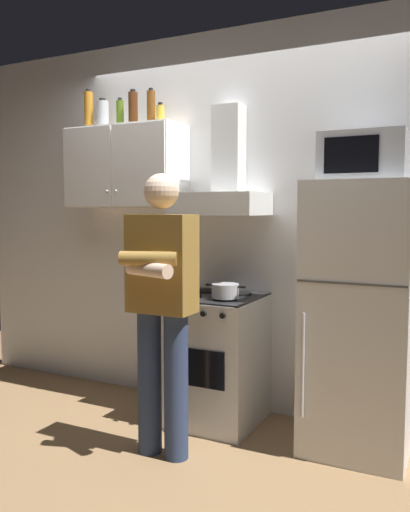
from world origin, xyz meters
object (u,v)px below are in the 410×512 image
refrigerator (360,317)px  person_standing (162,303)px  microwave (364,157)px  stove_oven (215,358)px  bottle_canister_steel (103,115)px  bottle_rum_dark (133,109)px  bottle_beer_brown (151,108)px  cooking_pot (225,291)px  bottle_olive_oil (120,114)px  range_hood (223,186)px  bottle_liquor_amber (89,111)px  upper_cabinet (126,168)px  bottle_spice_jar (160,114)px

refrigerator → person_standing: bearing=-148.8°
microwave → stove_oven: bearing=-178.8°
bottle_canister_steel → bottle_rum_dark: 0.28m
microwave → bottle_beer_brown: 1.60m
cooking_pot → bottle_rum_dark: bottle_rum_dark is taller
bottle_olive_oil → microwave: bearing=-4.5°
range_hood → person_standing: size_ratio=0.46×
range_hood → bottle_canister_steel: (-1.03, 0.04, 0.56)m
stove_oven → bottle_liquor_amber: size_ratio=2.85×
upper_cabinet → microwave: 1.75m
person_standing → bottle_spice_jar: (-0.44, 0.73, 1.22)m
range_hood → person_standing: (-0.05, -0.73, -0.70)m
stove_oven → bottle_canister_steel: bottle_canister_steel is taller
bottle_beer_brown → bottle_rum_dark: (-0.17, 0.01, 0.00)m
refrigerator → bottle_beer_brown: bearing=174.6°
cooking_pot → bottle_spice_jar: bottle_spice_jar is taller
upper_cabinet → stove_oven: size_ratio=1.03×
stove_oven → bottle_rum_dark: 1.91m
upper_cabinet → range_hood: range_hood is taller
bottle_spice_jar → bottle_canister_steel: size_ratio=0.63×
bottle_olive_oil → upper_cabinet: bearing=-28.2°
refrigerator → microwave: microwave is taller
upper_cabinet → microwave: bearing=-3.5°
microwave → bottle_liquor_amber: bearing=176.7°
cooking_pot → bottle_rum_dark: 1.56m
bottle_rum_dark → bottle_olive_oil: bearing=178.2°
bottle_canister_steel → bottle_beer_brown: bottle_beer_brown is taller
microwave → bottle_beer_brown: size_ratio=1.84×
bottle_spice_jar → bottle_rum_dark: bearing=172.0°
microwave → bottle_canister_steel: (-1.98, 0.15, 0.42)m
stove_oven → microwave: microwave is taller
person_standing → cooking_pot: person_standing is taller
stove_oven → bottle_spice_jar: bottle_spice_jar is taller
range_hood → microwave: size_ratio=1.56×
stove_oven → range_hood: range_hood is taller
range_hood → bottle_olive_oil: size_ratio=3.39×
bottle_spice_jar → bottle_rum_dark: (-0.26, 0.04, 0.06)m
upper_cabinet → cooking_pot: (0.93, -0.24, -0.83)m
person_standing → bottle_beer_brown: bottle_beer_brown is taller
microwave → cooking_pot: microwave is taller
person_standing → cooking_pot: 0.52m
range_hood → bottle_olive_oil: bottle_olive_oil is taller
person_standing → bottle_spice_jar: bearing=121.3°
range_hood → microwave: (0.95, -0.11, 0.14)m
bottle_rum_dark → refrigerator: bearing=-5.4°
refrigerator → bottle_olive_oil: size_ratio=7.23×
bottle_olive_oil → bottle_rum_dark: (0.12, -0.00, 0.02)m
bottle_liquor_amber → bottle_spice_jar: size_ratio=2.09×
range_hood → bottle_beer_brown: bearing=178.1°
bottle_olive_oil → range_hood: bearing=-2.4°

